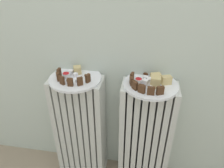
{
  "coord_description": "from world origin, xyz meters",
  "views": [
    {
      "loc": [
        0.14,
        -0.58,
        1.18
      ],
      "look_at": [
        0.0,
        0.28,
        0.66
      ],
      "focal_mm": 33.61,
      "sensor_mm": 36.0,
      "label": 1
    }
  ],
  "objects_px": {
    "jam_bowl_right": "(139,81)",
    "plate_right": "(151,85)",
    "plate_left": "(75,78)",
    "jam_bowl_left": "(66,75)",
    "fork": "(148,79)",
    "radiator_right": "(145,137)",
    "radiator_left": "(81,130)"
  },
  "relations": [
    {
      "from": "plate_left",
      "to": "jam_bowl_right",
      "type": "distance_m",
      "value": 0.31
    },
    {
      "from": "radiator_left",
      "to": "jam_bowl_right",
      "type": "relative_size",
      "value": 17.82
    },
    {
      "from": "radiator_right",
      "to": "plate_right",
      "type": "height_order",
      "value": "plate_right"
    },
    {
      "from": "jam_bowl_left",
      "to": "fork",
      "type": "distance_m",
      "value": 0.4
    },
    {
      "from": "jam_bowl_right",
      "to": "plate_right",
      "type": "bearing_deg",
      "value": 2.87
    },
    {
      "from": "radiator_right",
      "to": "jam_bowl_right",
      "type": "relative_size",
      "value": 17.82
    },
    {
      "from": "plate_right",
      "to": "fork",
      "type": "relative_size",
      "value": 2.86
    },
    {
      "from": "radiator_right",
      "to": "plate_left",
      "type": "relative_size",
      "value": 2.58
    },
    {
      "from": "plate_left",
      "to": "jam_bowl_left",
      "type": "relative_size",
      "value": 6.54
    },
    {
      "from": "jam_bowl_right",
      "to": "radiator_right",
      "type": "bearing_deg",
      "value": 2.87
    },
    {
      "from": "radiator_right",
      "to": "plate_right",
      "type": "xyz_separation_m",
      "value": [
        0.0,
        0.0,
        0.34
      ]
    },
    {
      "from": "plate_right",
      "to": "jam_bowl_left",
      "type": "height_order",
      "value": "jam_bowl_left"
    },
    {
      "from": "jam_bowl_left",
      "to": "radiator_right",
      "type": "bearing_deg",
      "value": 1.0
    },
    {
      "from": "radiator_right",
      "to": "radiator_left",
      "type": "bearing_deg",
      "value": 180.0
    },
    {
      "from": "jam_bowl_left",
      "to": "jam_bowl_right",
      "type": "xyz_separation_m",
      "value": [
        0.35,
        0.0,
        -0.0
      ]
    },
    {
      "from": "plate_left",
      "to": "fork",
      "type": "xyz_separation_m",
      "value": [
        0.35,
        0.03,
        0.01
      ]
    },
    {
      "from": "plate_left",
      "to": "jam_bowl_left",
      "type": "bearing_deg",
      "value": -170.47
    },
    {
      "from": "fork",
      "to": "plate_left",
      "type": "bearing_deg",
      "value": -174.36
    },
    {
      "from": "radiator_left",
      "to": "plate_right",
      "type": "bearing_deg",
      "value": 0.0
    },
    {
      "from": "plate_left",
      "to": "jam_bowl_right",
      "type": "bearing_deg",
      "value": -0.53
    },
    {
      "from": "jam_bowl_left",
      "to": "plate_right",
      "type": "bearing_deg",
      "value": 1.0
    },
    {
      "from": "radiator_left",
      "to": "jam_bowl_left",
      "type": "relative_size",
      "value": 16.85
    },
    {
      "from": "plate_right",
      "to": "jam_bowl_right",
      "type": "xyz_separation_m",
      "value": [
        -0.06,
        -0.0,
        0.02
      ]
    },
    {
      "from": "radiator_left",
      "to": "radiator_right",
      "type": "distance_m",
      "value": 0.37
    },
    {
      "from": "plate_right",
      "to": "jam_bowl_left",
      "type": "xyz_separation_m",
      "value": [
        -0.41,
        -0.01,
        0.02
      ]
    },
    {
      "from": "plate_left",
      "to": "plate_right",
      "type": "height_order",
      "value": "same"
    },
    {
      "from": "radiator_left",
      "to": "plate_left",
      "type": "bearing_deg",
      "value": 90.0
    },
    {
      "from": "plate_right",
      "to": "fork",
      "type": "distance_m",
      "value": 0.04
    },
    {
      "from": "radiator_left",
      "to": "plate_left",
      "type": "height_order",
      "value": "plate_left"
    },
    {
      "from": "radiator_left",
      "to": "fork",
      "type": "height_order",
      "value": "fork"
    },
    {
      "from": "plate_right",
      "to": "radiator_right",
      "type": "bearing_deg",
      "value": -90.0
    },
    {
      "from": "radiator_right",
      "to": "fork",
      "type": "relative_size",
      "value": 7.38
    }
  ]
}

